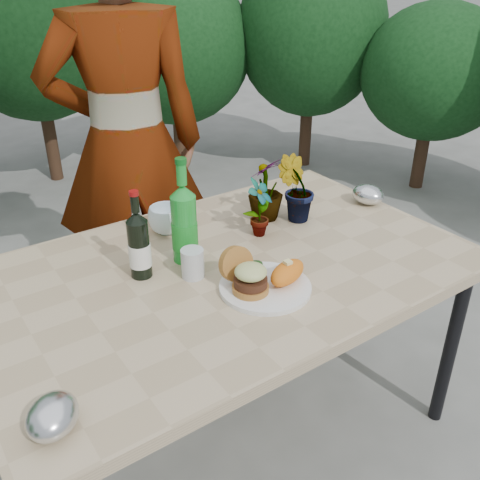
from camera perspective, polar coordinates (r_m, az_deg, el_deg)
ground at (r=2.23m, az=-1.25°, el=-19.49°), size 80.00×80.00×0.00m
patio_table at (r=1.77m, az=-1.48°, el=-4.32°), size 1.60×1.00×0.75m
shrub_hedge at (r=3.18m, az=-19.94°, el=18.50°), size 6.89×5.18×2.47m
dinner_plate at (r=1.62m, az=2.70°, el=-5.05°), size 0.28×0.28×0.01m
burger_stack at (r=1.58m, az=0.73°, el=-3.77°), size 0.11×0.16×0.11m
sweet_potato at (r=1.63m, az=5.07°, el=-3.47°), size 0.17×0.12×0.06m
grilled_veg at (r=1.68m, az=1.27°, el=-2.87°), size 0.08×0.05×0.03m
wine_bottle at (r=1.67m, az=-10.71°, el=-0.62°), size 0.07×0.07×0.29m
sparkling_water at (r=1.72m, az=-5.97°, el=1.64°), size 0.09×0.09×0.35m
plastic_cup at (r=1.67m, az=-5.08°, el=-2.49°), size 0.07×0.07×0.09m
seedling_left at (r=1.88m, az=2.08°, el=3.43°), size 0.13×0.12×0.22m
seedling_mid at (r=2.00m, az=5.97°, el=5.40°), size 0.18×0.17×0.25m
seedling_right at (r=2.01m, az=2.77°, el=5.41°), size 0.17×0.17×0.24m
blue_bowl at (r=1.94m, az=-7.89°, el=2.15°), size 0.17×0.17×0.10m
foil_packet_left at (r=1.25m, az=-19.38°, el=-17.29°), size 0.16×0.17×0.08m
foil_packet_right at (r=2.22m, az=13.48°, el=4.74°), size 0.14×0.16×0.08m
person at (r=2.34m, az=-11.93°, el=9.77°), size 0.78×0.64×1.85m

